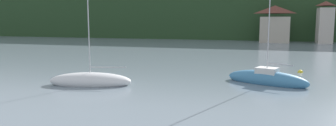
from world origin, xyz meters
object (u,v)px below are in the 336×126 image
object	(u,v)px
sailboat_mid_3	(267,79)
mooring_buoy_near	(300,72)
sailboat_mid_1	(90,81)
shore_building_west	(274,25)
shore_building_westcentral	(325,23)

from	to	relation	value
sailboat_mid_3	mooring_buoy_near	bearing A→B (deg)	-94.35
sailboat_mid_1	mooring_buoy_near	size ratio (longest dim) A/B	14.38
sailboat_mid_3	shore_building_west	bearing A→B (deg)	-70.96
shore_building_west	mooring_buoy_near	bearing A→B (deg)	-88.70
shore_building_west	sailboat_mid_3	world-z (taller)	sailboat_mid_3
shore_building_west	sailboat_mid_3	size ratio (longest dim) A/B	0.94
sailboat_mid_1	shore_building_westcentral	bearing A→B (deg)	-128.62
shore_building_west	sailboat_mid_1	size ratio (longest dim) A/B	1.14
sailboat_mid_3	mooring_buoy_near	size ratio (longest dim) A/B	17.52
shore_building_west	shore_building_westcentral	bearing A→B (deg)	-1.14
sailboat_mid_1	mooring_buoy_near	distance (m)	21.76
shore_building_west	mooring_buoy_near	xyz separation A→B (m)	(1.07, -46.89, -4.38)
mooring_buoy_near	shore_building_west	bearing A→B (deg)	91.30
sailboat_mid_1	sailboat_mid_3	xyz separation A→B (m)	(14.54, 4.82, 0.07)
shore_building_west	sailboat_mid_1	bearing A→B (deg)	-106.10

